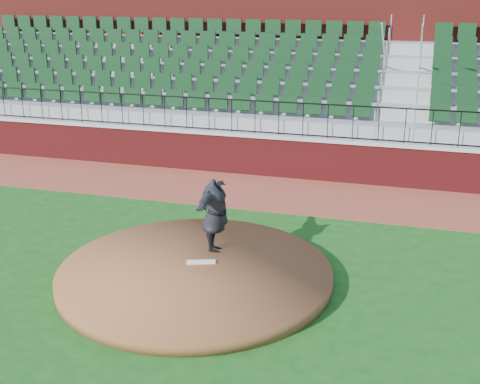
{
  "coord_description": "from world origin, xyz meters",
  "views": [
    {
      "loc": [
        3.61,
        -11.07,
        5.75
      ],
      "look_at": [
        0.0,
        1.5,
        1.3
      ],
      "focal_mm": 46.79,
      "sensor_mm": 36.0,
      "label": 1
    }
  ],
  "objects": [
    {
      "name": "pitchers_mound",
      "position": [
        -0.4,
        -0.37,
        0.12
      ],
      "size": [
        5.52,
        5.52,
        0.25
      ],
      "primitive_type": "cylinder",
      "color": "brown",
      "rests_on": "ground"
    },
    {
      "name": "pitching_rubber",
      "position": [
        -0.37,
        -0.09,
        0.27
      ],
      "size": [
        0.6,
        0.34,
        0.04
      ],
      "primitive_type": "cube",
      "rotation": [
        0.0,
        0.0,
        0.34
      ],
      "color": "white",
      "rests_on": "pitchers_mound"
    },
    {
      "name": "field_wall",
      "position": [
        0.0,
        7.0,
        0.6
      ],
      "size": [
        34.0,
        0.35,
        1.2
      ],
      "primitive_type": "cube",
      "color": "maroon",
      "rests_on": "ground"
    },
    {
      "name": "wall_railing",
      "position": [
        0.0,
        7.0,
        1.8
      ],
      "size": [
        34.0,
        0.05,
        1.0
      ],
      "primitive_type": null,
      "color": "black",
      "rests_on": "wall_cap"
    },
    {
      "name": "warning_track",
      "position": [
        0.0,
        5.4,
        0.01
      ],
      "size": [
        34.0,
        3.2,
        0.01
      ],
      "primitive_type": "cube",
      "color": "brown",
      "rests_on": "ground"
    },
    {
      "name": "concourse_wall",
      "position": [
        0.0,
        12.52,
        2.75
      ],
      "size": [
        34.0,
        0.5,
        5.5
      ],
      "primitive_type": "cube",
      "color": "maroon",
      "rests_on": "ground"
    },
    {
      "name": "ground",
      "position": [
        0.0,
        0.0,
        0.0
      ],
      "size": [
        90.0,
        90.0,
        0.0
      ],
      "primitive_type": "plane",
      "color": "#164E16",
      "rests_on": "ground"
    },
    {
      "name": "wall_cap",
      "position": [
        0.0,
        7.0,
        1.25
      ],
      "size": [
        34.0,
        0.45,
        0.1
      ],
      "primitive_type": "cube",
      "color": "#B7B7B7",
      "rests_on": "field_wall"
    },
    {
      "name": "seating_stands",
      "position": [
        0.0,
        9.72,
        2.3
      ],
      "size": [
        34.0,
        5.1,
        4.6
      ],
      "primitive_type": null,
      "color": "gray",
      "rests_on": "ground"
    },
    {
      "name": "pitcher",
      "position": [
        -0.29,
        0.59,
        1.06
      ],
      "size": [
        0.71,
        2.02,
        1.61
      ],
      "primitive_type": "imported",
      "rotation": [
        0.0,
        0.0,
        1.66
      ],
      "color": "black",
      "rests_on": "pitchers_mound"
    }
  ]
}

